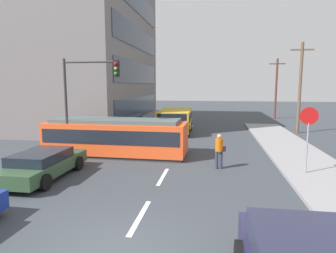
{
  "coord_description": "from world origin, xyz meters",
  "views": [
    {
      "loc": [
        2.14,
        -6.1,
        3.93
      ],
      "look_at": [
        -0.32,
        9.4,
        1.73
      ],
      "focal_mm": 31.27,
      "sensor_mm": 36.0,
      "label": 1
    }
  ],
  "objects": [
    {
      "name": "city_bus",
      "position": [
        -1.03,
        17.8,
        1.1
      ],
      "size": [
        2.65,
        5.21,
        1.94
      ],
      "color": "gold",
      "rests_on": "ground"
    },
    {
      "name": "traffic_light_mast",
      "position": [
        -4.58,
        8.59,
        3.74
      ],
      "size": [
        3.09,
        0.33,
        5.34
      ],
      "color": "#333333",
      "rests_on": "ground"
    },
    {
      "name": "utility_pole_mid",
      "position": [
        9.02,
        19.35,
        3.87
      ],
      "size": [
        1.8,
        0.24,
        7.38
      ],
      "color": "brown",
      "rests_on": "ground"
    },
    {
      "name": "lane_stripe_3",
      "position": [
        0.0,
        15.6,
        0.01
      ],
      "size": [
        0.16,
        2.4,
        0.01
      ],
      "primitive_type": "cube",
      "color": "silver",
      "rests_on": "ground"
    },
    {
      "name": "streetcar_tram",
      "position": [
        -3.33,
        9.6,
        1.07
      ],
      "size": [
        7.97,
        2.66,
        2.07
      ],
      "color": "#F75323",
      "rests_on": "ground"
    },
    {
      "name": "corner_building",
      "position": [
        -13.32,
        21.19,
        8.0
      ],
      "size": [
        16.65,
        16.71,
        16.0
      ],
      "color": "slate",
      "rests_on": "ground"
    },
    {
      "name": "ground_plane",
      "position": [
        0.0,
        10.0,
        0.0
      ],
      "size": [
        120.0,
        120.0,
        0.0
      ],
      "primitive_type": "plane",
      "color": "#393E45"
    },
    {
      "name": "pedestrian_crossing",
      "position": [
        2.41,
        7.64,
        0.94
      ],
      "size": [
        0.5,
        0.36,
        1.67
      ],
      "color": "#323549",
      "rests_on": "ground"
    },
    {
      "name": "sidewalk_curb_right",
      "position": [
        6.8,
        6.0,
        0.07
      ],
      "size": [
        3.2,
        36.0,
        0.14
      ],
      "primitive_type": "cube",
      "color": "gray",
      "rests_on": "ground"
    },
    {
      "name": "lane_stripe_1",
      "position": [
        0.0,
        2.0,
        0.01
      ],
      "size": [
        0.16,
        2.4,
        0.01
      ],
      "primitive_type": "cube",
      "color": "silver",
      "rests_on": "ground"
    },
    {
      "name": "parked_sedan_furthest",
      "position": [
        -5.4,
        19.88,
        0.62
      ],
      "size": [
        2.0,
        4.16,
        1.19
      ],
      "color": "silver",
      "rests_on": "ground"
    },
    {
      "name": "utility_pole_far",
      "position": [
        9.31,
        30.26,
        3.7
      ],
      "size": [
        1.8,
        0.24,
        7.05
      ],
      "color": "brown",
      "rests_on": "ground"
    },
    {
      "name": "stop_sign",
      "position": [
        6.15,
        7.11,
        2.19
      ],
      "size": [
        0.76,
        0.07,
        2.88
      ],
      "color": "gray",
      "rests_on": "sidewalk_curb_right"
    },
    {
      "name": "lane_stripe_2",
      "position": [
        0.0,
        6.0,
        0.01
      ],
      "size": [
        0.16,
        2.4,
        0.01
      ],
      "primitive_type": "cube",
      "color": "silver",
      "rests_on": "ground"
    },
    {
      "name": "parked_sedan_mid",
      "position": [
        -5.0,
        4.98,
        0.63
      ],
      "size": [
        2.04,
        4.58,
        1.19
      ],
      "color": "#335033",
      "rests_on": "ground"
    },
    {
      "name": "parked_sedan_far",
      "position": [
        -5.55,
        13.56,
        0.62
      ],
      "size": [
        2.07,
        4.29,
        1.19
      ],
      "color": "#C0B5C0",
      "rests_on": "ground"
    },
    {
      "name": "lane_stripe_4",
      "position": [
        0.0,
        21.6,
        0.01
      ],
      "size": [
        0.16,
        2.4,
        0.01
      ],
      "primitive_type": "cube",
      "color": "silver",
      "rests_on": "ground"
    }
  ]
}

